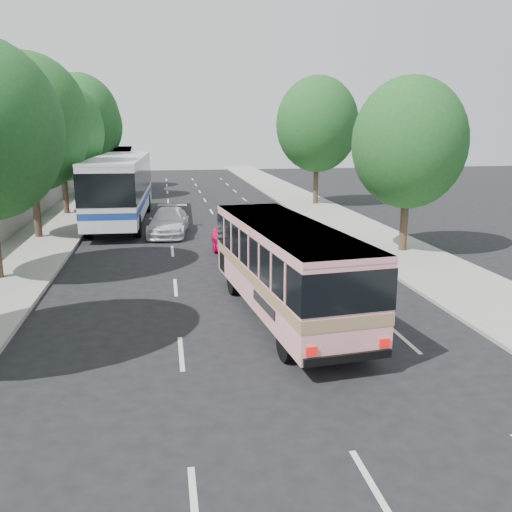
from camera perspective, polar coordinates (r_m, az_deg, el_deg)
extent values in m
plane|color=black|center=(16.36, -1.42, -6.99)|extent=(120.00, 120.00, 0.00)
cube|color=#9E998E|center=(36.19, -19.62, 3.69)|extent=(4.00, 90.00, 0.15)
cube|color=#9E998E|center=(37.19, 7.18, 4.59)|extent=(4.00, 90.00, 0.12)
cube|color=#9E998E|center=(36.43, -22.52, 4.82)|extent=(0.30, 90.00, 1.50)
cylinder|color=#38281E|center=(30.14, -22.15, 5.18)|extent=(0.36, 0.36, 3.80)
ellipsoid|color=#1B4E1F|center=(29.90, -22.84, 12.78)|extent=(6.00, 6.00, 6.90)
sphere|color=#1B4E1F|center=(29.56, -22.41, 15.16)|extent=(3.90, 3.90, 3.90)
cylinder|color=#38281E|center=(37.94, -19.47, 6.68)|extent=(0.36, 0.36, 3.50)
ellipsoid|color=#1B4E1F|center=(37.73, -19.91, 12.23)|extent=(5.52, 5.52, 6.35)
sphere|color=#1B4E1F|center=(37.38, -19.51, 13.95)|extent=(3.59, 3.59, 3.59)
cylinder|color=#38281E|center=(45.77, -17.73, 8.15)|extent=(0.36, 0.36, 3.99)
ellipsoid|color=#1B4E1F|center=(45.62, -18.11, 13.40)|extent=(6.30, 6.30, 7.24)
sphere|color=#1B4E1F|center=(45.30, -17.77, 15.02)|extent=(4.09, 4.09, 4.09)
cylinder|color=#38281E|center=(53.72, -16.78, 8.76)|extent=(0.36, 0.36, 3.72)
ellipsoid|color=#1B4E1F|center=(53.58, -17.07, 12.94)|extent=(5.88, 5.88, 6.76)
sphere|color=#1B4E1F|center=(53.25, -16.76, 14.22)|extent=(3.82, 3.82, 3.82)
cylinder|color=#38281E|center=(25.93, 15.33, 3.87)|extent=(0.36, 0.36, 3.23)
ellipsoid|color=#1B4E1F|center=(25.61, 15.81, 11.39)|extent=(5.10, 5.10, 5.87)
sphere|color=#1B4E1F|center=(25.51, 17.09, 13.59)|extent=(3.32, 3.31, 3.31)
cylinder|color=#38281E|center=(40.92, 6.32, 8.01)|extent=(0.36, 0.36, 3.80)
ellipsoid|color=#1B4E1F|center=(40.74, 6.47, 13.62)|extent=(6.00, 6.00, 6.90)
sphere|color=#1B4E1F|center=(40.59, 7.20, 15.29)|extent=(3.90, 3.90, 3.90)
cube|color=pink|center=(16.35, 3.09, -0.85)|extent=(3.17, 9.21, 2.42)
cube|color=#9E7A59|center=(16.42, 3.08, -1.80)|extent=(3.22, 9.24, 0.32)
cube|color=black|center=(16.25, 3.11, 0.66)|extent=(3.23, 9.25, 0.99)
cube|color=pink|center=(16.11, 3.14, 3.07)|extent=(3.20, 9.23, 0.14)
cylinder|color=black|center=(18.93, -2.38, -2.65)|extent=(0.37, 0.96, 0.94)
cylinder|color=black|center=(19.44, 3.24, -2.22)|extent=(0.37, 0.96, 0.94)
cylinder|color=black|center=(13.67, 3.23, -9.13)|extent=(0.37, 0.96, 0.94)
cylinder|color=black|center=(14.38, 10.71, -8.18)|extent=(0.37, 0.96, 0.94)
imported|color=#F01466|center=(24.09, -1.86, 1.62)|extent=(2.33, 4.75, 1.56)
imported|color=silver|center=(29.76, -9.18, 3.57)|extent=(2.51, 5.02, 1.40)
cube|color=silver|center=(33.85, -14.07, 7.24)|extent=(3.28, 13.36, 3.37)
cube|color=black|center=(33.81, -14.11, 7.94)|extent=(3.33, 13.40, 1.66)
cube|color=navy|center=(33.95, -13.98, 5.81)|extent=(3.32, 13.39, 0.33)
cube|color=silver|center=(33.72, -14.22, 9.96)|extent=(3.30, 13.39, 0.15)
cylinder|color=black|center=(38.34, -15.14, 5.32)|extent=(0.40, 1.23, 1.22)
cylinder|color=black|center=(38.10, -11.36, 5.47)|extent=(0.40, 1.23, 1.22)
cylinder|color=black|center=(29.69, -17.25, 2.93)|extent=(0.40, 1.23, 1.22)
cylinder|color=black|center=(29.37, -12.39, 3.12)|extent=(0.40, 1.23, 1.22)
cube|color=silver|center=(50.94, -14.44, 9.07)|extent=(3.23, 12.85, 3.24)
cube|color=black|center=(50.92, -14.46, 9.51)|extent=(3.28, 12.88, 1.59)
cube|color=navy|center=(51.00, -14.38, 8.15)|extent=(3.27, 12.87, 0.32)
cube|color=silver|center=(50.86, -14.54, 10.80)|extent=(3.25, 12.87, 0.15)
cylinder|color=black|center=(55.15, -15.45, 7.62)|extent=(0.39, 1.18, 1.17)
cylinder|color=black|center=(55.06, -12.92, 7.75)|extent=(0.39, 1.18, 1.17)
cylinder|color=black|center=(46.71, -16.00, 6.62)|extent=(0.39, 1.18, 1.17)
cylinder|color=black|center=(46.61, -13.03, 6.77)|extent=(0.39, 1.18, 1.17)
cube|color=silver|center=(23.93, -1.88, 3.66)|extent=(0.57, 0.24, 0.18)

